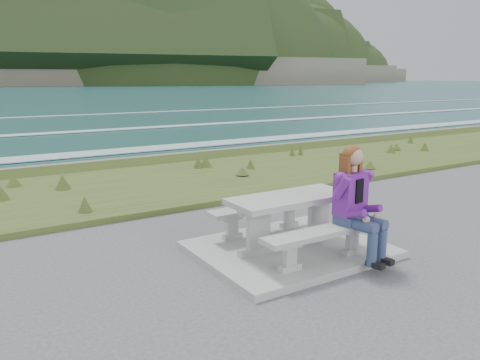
# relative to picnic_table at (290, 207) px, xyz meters

# --- Properties ---
(concrete_slab) EXTENTS (2.60, 2.10, 0.10)m
(concrete_slab) POSITION_rel_picnic_table_xyz_m (-0.00, 0.00, -0.63)
(concrete_slab) COLOR #AFAFA9
(concrete_slab) RESTS_ON ground
(picnic_table) EXTENTS (1.80, 0.75, 0.75)m
(picnic_table) POSITION_rel_picnic_table_xyz_m (0.00, 0.00, 0.00)
(picnic_table) COLOR #AFAFA9
(picnic_table) RESTS_ON concrete_slab
(bench_landward) EXTENTS (1.80, 0.35, 0.45)m
(bench_landward) POSITION_rel_picnic_table_xyz_m (0.00, -0.70, -0.23)
(bench_landward) COLOR #AFAFA9
(bench_landward) RESTS_ON concrete_slab
(bench_seaward) EXTENTS (1.80, 0.35, 0.45)m
(bench_seaward) POSITION_rel_picnic_table_xyz_m (0.00, 0.70, -0.23)
(bench_seaward) COLOR #AFAFA9
(bench_seaward) RESTS_ON concrete_slab
(grass_verge) EXTENTS (160.00, 4.50, 0.22)m
(grass_verge) POSITION_rel_picnic_table_xyz_m (-0.00, 5.00, -0.68)
(grass_verge) COLOR #354D1C
(grass_verge) RESTS_ON ground
(shore_drop) EXTENTS (160.00, 0.80, 2.20)m
(shore_drop) POSITION_rel_picnic_table_xyz_m (-0.00, 7.90, -0.68)
(shore_drop) COLOR brown
(shore_drop) RESTS_ON ground
(ocean) EXTENTS (1600.00, 1600.00, 0.09)m
(ocean) POSITION_rel_picnic_table_xyz_m (-0.00, 25.09, -2.42)
(ocean) COLOR #1E5355
(ocean) RESTS_ON ground
(headland_range) EXTENTS (729.83, 363.95, 196.01)m
(headland_range) POSITION_rel_picnic_table_xyz_m (190.35, 398.34, 9.24)
(headland_range) COLOR brown
(headland_range) RESTS_ON ground
(seated_woman) EXTENTS (0.54, 0.82, 1.51)m
(seated_woman) POSITION_rel_picnic_table_xyz_m (0.51, -0.84, -0.03)
(seated_woman) COLOR #31496D
(seated_woman) RESTS_ON concrete_slab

